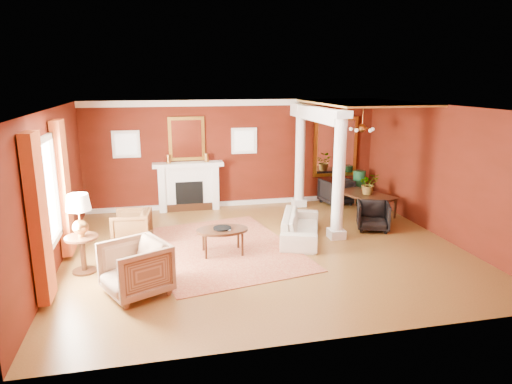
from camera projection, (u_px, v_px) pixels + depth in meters
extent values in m
plane|color=brown|center=(265.00, 249.00, 9.48)|extent=(8.00, 8.00, 0.00)
cube|color=#55160B|center=(235.00, 154.00, 12.45)|extent=(8.00, 0.04, 2.90)
cube|color=#55160B|center=(330.00, 239.00, 5.82)|extent=(8.00, 0.04, 2.90)
cube|color=#55160B|center=(52.00, 191.00, 8.29)|extent=(0.04, 7.00, 2.90)
cube|color=#55160B|center=(443.00, 172.00, 9.98)|extent=(0.04, 7.00, 2.90)
cube|color=silver|center=(266.00, 107.00, 8.78)|extent=(8.00, 7.00, 0.04)
cube|color=white|center=(189.00, 188.00, 12.22)|extent=(1.60, 0.34, 1.20)
cube|color=black|center=(189.00, 195.00, 12.09)|extent=(0.72, 0.03, 0.70)
cube|color=black|center=(190.00, 207.00, 12.17)|extent=(1.20, 0.05, 0.20)
cube|color=white|center=(188.00, 164.00, 12.03)|extent=(1.85, 0.42, 0.10)
cube|color=white|center=(162.00, 189.00, 12.04)|extent=(0.16, 0.40, 1.20)
cube|color=white|center=(215.00, 187.00, 12.34)|extent=(0.16, 0.40, 1.20)
cube|color=gold|center=(187.00, 139.00, 12.03)|extent=(0.95, 0.06, 1.15)
cube|color=white|center=(187.00, 139.00, 11.99)|extent=(0.78, 0.02, 0.98)
cube|color=white|center=(126.00, 144.00, 11.74)|extent=(0.70, 0.06, 0.70)
cube|color=white|center=(126.00, 144.00, 11.70)|extent=(0.54, 0.02, 0.54)
cube|color=white|center=(244.00, 141.00, 12.39)|extent=(0.70, 0.06, 0.70)
cube|color=white|center=(244.00, 141.00, 12.35)|extent=(0.54, 0.02, 0.54)
cube|color=white|center=(45.00, 194.00, 7.70)|extent=(0.03, 1.30, 1.70)
cube|color=white|center=(37.00, 204.00, 7.04)|extent=(0.08, 0.10, 1.90)
cube|color=white|center=(55.00, 184.00, 8.37)|extent=(0.08, 0.10, 1.90)
cube|color=#A8451C|center=(39.00, 219.00, 6.81)|extent=(0.18, 0.55, 2.60)
cube|color=#A8451C|center=(63.00, 188.00, 8.71)|extent=(0.18, 0.55, 2.60)
cube|color=white|center=(336.00, 234.00, 10.10)|extent=(0.34, 0.34, 0.20)
cylinder|color=white|center=(339.00, 174.00, 9.78)|extent=(0.26, 0.26, 2.50)
cube|color=white|center=(342.00, 114.00, 9.47)|extent=(0.36, 0.36, 0.16)
cube|color=white|center=(299.00, 202.00, 12.66)|extent=(0.34, 0.34, 0.20)
cylinder|color=white|center=(300.00, 154.00, 12.33)|extent=(0.26, 0.26, 2.50)
cube|color=white|center=(301.00, 107.00, 12.03)|extent=(0.36, 0.36, 0.16)
cube|color=white|center=(315.00, 114.00, 11.01)|extent=(0.30, 3.20, 0.32)
cube|color=gold|center=(363.00, 103.00, 11.05)|extent=(2.30, 3.40, 0.04)
cube|color=gold|center=(335.00, 147.00, 13.00)|extent=(1.30, 0.06, 1.70)
cube|color=white|center=(336.00, 147.00, 12.96)|extent=(1.10, 0.02, 1.50)
cylinder|color=#A77134|center=(363.00, 115.00, 11.18)|extent=(0.02, 0.02, 0.65)
sphere|color=#A77134|center=(362.00, 128.00, 11.26)|extent=(0.20, 0.20, 0.20)
sphere|color=beige|center=(373.00, 129.00, 11.32)|extent=(0.09, 0.09, 0.09)
sphere|color=beige|center=(361.00, 128.00, 11.53)|extent=(0.09, 0.09, 0.09)
sphere|color=beige|center=(351.00, 129.00, 11.37)|extent=(0.09, 0.09, 0.09)
sphere|color=beige|center=(356.00, 130.00, 11.06)|extent=(0.09, 0.09, 0.09)
sphere|color=beige|center=(370.00, 131.00, 11.03)|extent=(0.09, 0.09, 0.09)
cube|color=white|center=(235.00, 103.00, 12.08)|extent=(8.00, 0.08, 0.16)
cube|color=white|center=(236.00, 203.00, 12.75)|extent=(8.00, 0.08, 0.12)
cube|color=maroon|center=(222.00, 248.00, 9.48)|extent=(3.47, 4.22, 0.02)
imported|color=beige|center=(301.00, 222.00, 10.00)|extent=(1.20, 2.01, 0.76)
imported|color=black|center=(132.00, 226.00, 9.72)|extent=(0.80, 0.84, 0.79)
imported|color=tan|center=(135.00, 266.00, 7.39)|extent=(1.21, 1.24, 0.97)
cylinder|color=black|center=(222.00, 230.00, 9.10)|extent=(1.04, 1.04, 0.05)
cylinder|color=black|center=(206.00, 248.00, 8.87)|extent=(0.05, 0.05, 0.47)
cylinder|color=black|center=(242.00, 245.00, 9.03)|extent=(0.05, 0.05, 0.47)
cylinder|color=black|center=(203.00, 240.00, 9.31)|extent=(0.05, 0.05, 0.47)
cylinder|color=black|center=(238.00, 238.00, 9.46)|extent=(0.05, 0.05, 0.47)
imported|color=black|center=(222.00, 223.00, 9.06)|extent=(0.18, 0.06, 0.24)
cylinder|color=black|center=(85.00, 271.00, 8.34)|extent=(0.43, 0.43, 0.04)
cylinder|color=black|center=(83.00, 255.00, 8.27)|extent=(0.10, 0.10, 0.67)
cylinder|color=black|center=(81.00, 237.00, 8.19)|extent=(0.59, 0.59, 0.04)
sphere|color=#A77134|center=(80.00, 227.00, 8.14)|extent=(0.27, 0.27, 0.27)
cylinder|color=#A77134|center=(79.00, 217.00, 8.09)|extent=(0.03, 0.03, 0.29)
cone|color=beige|center=(78.00, 202.00, 8.03)|extent=(0.43, 0.43, 0.29)
imported|color=black|center=(366.00, 198.00, 11.84)|extent=(1.04, 1.63, 0.86)
imported|color=black|center=(373.00, 215.00, 10.60)|extent=(0.90, 0.87, 0.73)
imported|color=black|center=(336.00, 190.00, 12.82)|extent=(0.89, 0.85, 0.79)
sphere|color=#144124|center=(358.00, 196.00, 13.01)|extent=(0.39, 0.39, 0.39)
cylinder|color=#144124|center=(359.00, 187.00, 12.94)|extent=(0.35, 0.35, 0.92)
imported|color=#26591E|center=(369.00, 174.00, 11.63)|extent=(0.53, 0.58, 0.43)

